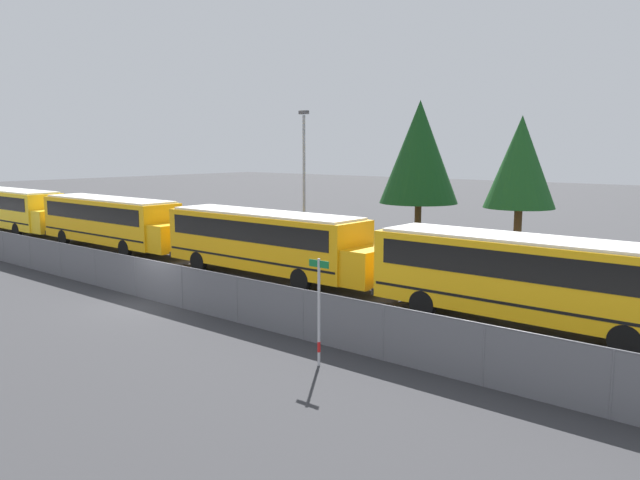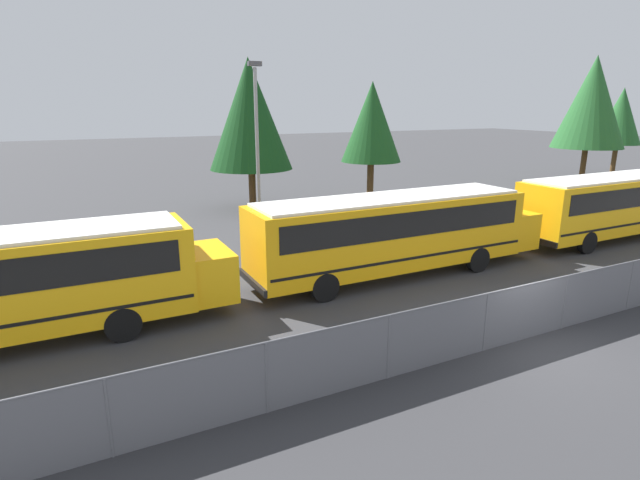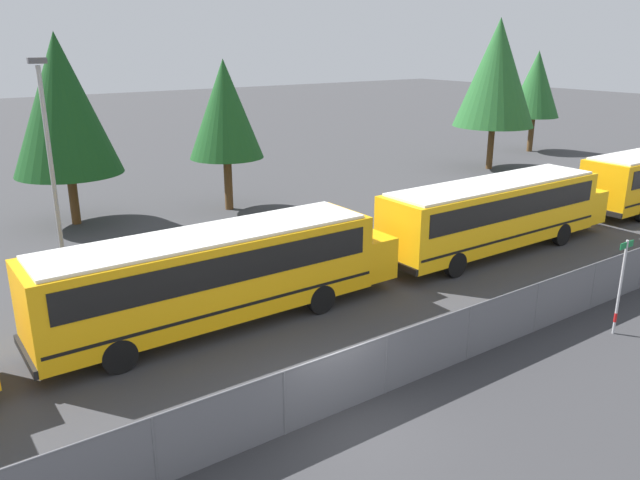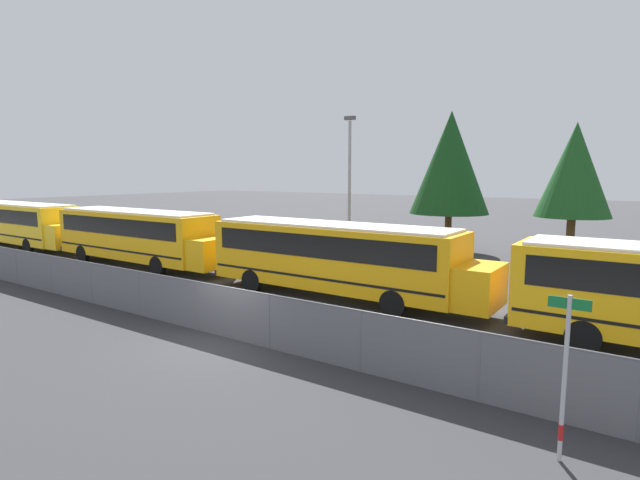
{
  "view_description": "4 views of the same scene",
  "coord_description": "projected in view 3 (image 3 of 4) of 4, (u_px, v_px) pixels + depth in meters",
  "views": [
    {
      "loc": [
        20.61,
        -14.51,
        6.1
      ],
      "look_at": [
        3.22,
        6.24,
        2.12
      ],
      "focal_mm": 35.0,
      "sensor_mm": 36.0,
      "label": 1
    },
    {
      "loc": [
        -10.98,
        -8.91,
        6.41
      ],
      "look_at": [
        -3.1,
        6.66,
        1.69
      ],
      "focal_mm": 28.0,
      "sensor_mm": 36.0,
      "label": 2
    },
    {
      "loc": [
        -8.1,
        -10.66,
        8.8
      ],
      "look_at": [
        3.51,
        5.69,
        2.35
      ],
      "focal_mm": 35.0,
      "sensor_mm": 36.0,
      "label": 3
    },
    {
      "loc": [
        10.87,
        -10.96,
        5.18
      ],
      "look_at": [
        -1.38,
        6.93,
        2.28
      ],
      "focal_mm": 28.0,
      "sensor_mm": 36.0,
      "label": 4
    }
  ],
  "objects": [
    {
      "name": "ground_plane",
      "position": [
        337.0,
        413.0,
        15.43
      ],
      "size": [
        200.0,
        200.0,
        0.0
      ],
      "primitive_type": "plane",
      "color": "#38383A"
    },
    {
      "name": "street_sign",
      "position": [
        620.0,
        285.0,
        19.09
      ],
      "size": [
        0.7,
        0.09,
        3.09
      ],
      "color": "#B7B7BC",
      "rests_on": "ground_plane"
    },
    {
      "name": "school_bus_2",
      "position": [
        218.0,
        270.0,
        19.69
      ],
      "size": [
        12.46,
        2.62,
        3.13
      ],
      "color": "orange",
      "rests_on": "ground_plane"
    },
    {
      "name": "school_bus_3",
      "position": [
        497.0,
        210.0,
        26.65
      ],
      "size": [
        12.46,
        2.62,
        3.13
      ],
      "color": "#EDA80F",
      "rests_on": "ground_plane"
    },
    {
      "name": "tree_2",
      "position": [
        225.0,
        110.0,
        32.38
      ],
      "size": [
        3.9,
        3.9,
        7.91
      ],
      "color": "#51381E",
      "rests_on": "ground_plane"
    },
    {
      "name": "tree_1",
      "position": [
        536.0,
        84.0,
        49.99
      ],
      "size": [
        3.99,
        3.99,
        8.01
      ],
      "color": "#51381E",
      "rests_on": "ground_plane"
    },
    {
      "name": "tree_3",
      "position": [
        62.0,
        105.0,
        29.52
      ],
      "size": [
        5.11,
        5.11,
        9.2
      ],
      "color": "#51381E",
      "rests_on": "ground_plane"
    },
    {
      "name": "tree_0",
      "position": [
        497.0,
        73.0,
        42.64
      ],
      "size": [
        5.56,
        5.56,
        10.26
      ],
      "color": "#51381E",
      "rests_on": "ground_plane"
    },
    {
      "name": "light_pole",
      "position": [
        51.0,
        167.0,
        21.99
      ],
      "size": [
        0.6,
        0.24,
        8.24
      ],
      "color": "gray",
      "rests_on": "ground_plane"
    },
    {
      "name": "fence",
      "position": [
        338.0,
        382.0,
        15.17
      ],
      "size": [
        77.53,
        0.07,
        1.67
      ],
      "color": "#9EA0A5",
      "rests_on": "ground_plane"
    }
  ]
}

